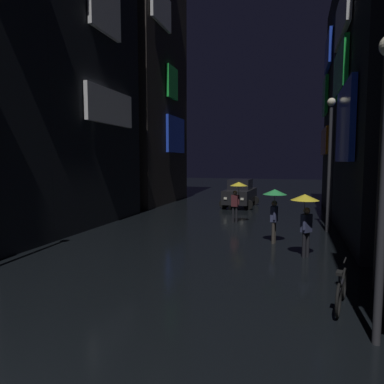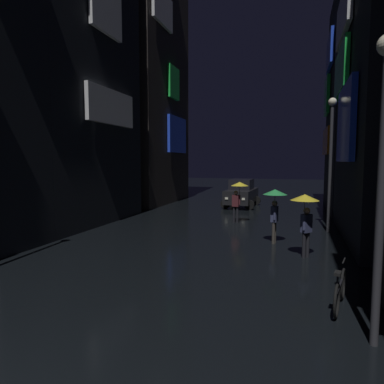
{
  "view_description": "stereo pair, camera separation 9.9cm",
  "coord_description": "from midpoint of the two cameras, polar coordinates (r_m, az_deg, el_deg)",
  "views": [
    {
      "loc": [
        3.58,
        -2.17,
        3.18
      ],
      "look_at": [
        0.0,
        9.63,
        2.06
      ],
      "focal_mm": 32.0,
      "sensor_mm": 36.0,
      "label": 1
    },
    {
      "loc": [
        3.67,
        -2.14,
        3.18
      ],
      "look_at": [
        0.0,
        9.63,
        2.06
      ],
      "focal_mm": 32.0,
      "sensor_mm": 36.0,
      "label": 2
    }
  ],
  "objects": [
    {
      "name": "building_left_far",
      "position": [
        27.62,
        -7.49,
        20.24
      ],
      "size": [
        4.25,
        8.18,
        20.75
      ],
      "color": "#2D2826",
      "rests_on": "ground"
    },
    {
      "name": "streetlamp_right_far",
      "position": [
        16.39,
        22.29,
        6.52
      ],
      "size": [
        0.36,
        0.36,
        5.93
      ],
      "color": "#2D2D33",
      "rests_on": "ground"
    },
    {
      "name": "pedestrian_near_crossing_green",
      "position": [
        13.38,
        13.85,
        -1.47
      ],
      "size": [
        0.9,
        0.9,
        2.12
      ],
      "color": "#38332D",
      "rests_on": "ground"
    },
    {
      "name": "pedestrian_foreground_right_yellow",
      "position": [
        17.66,
        7.9,
        0.22
      ],
      "size": [
        0.9,
        0.9,
        2.12
      ],
      "color": "black",
      "rests_on": "ground"
    },
    {
      "name": "building_right_far",
      "position": [
        24.33,
        26.99,
        12.98
      ],
      "size": [
        4.25,
        7.19,
        13.42
      ],
      "color": "black",
      "rests_on": "ground"
    },
    {
      "name": "pedestrian_foreground_left_yellow",
      "position": [
        11.68,
        18.59,
        -2.54
      ],
      "size": [
        0.9,
        0.9,
        2.12
      ],
      "color": "black",
      "rests_on": "ground"
    },
    {
      "name": "car_distant",
      "position": [
        24.14,
        8.37,
        -0.23
      ],
      "size": [
        2.38,
        4.21,
        1.92
      ],
      "color": "black",
      "rests_on": "ground"
    },
    {
      "name": "streetlamp_right_near",
      "position": [
        6.52,
        29.64,
        5.45
      ],
      "size": [
        0.36,
        0.36,
        5.22
      ],
      "color": "#2D2D33",
      "rests_on": "ground"
    },
    {
      "name": "bicycle_parked_at_storefront",
      "position": [
        8.36,
        23.76,
        -14.81
      ],
      "size": [
        0.45,
        1.79,
        0.96
      ],
      "color": "black",
      "rests_on": "ground"
    }
  ]
}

